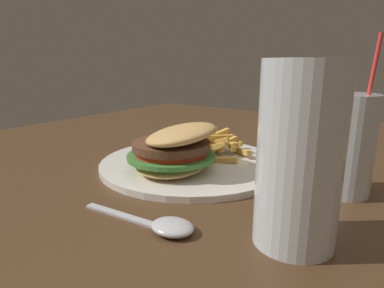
# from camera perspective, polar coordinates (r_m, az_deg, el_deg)

# --- Properties ---
(dining_table) EXTENTS (1.49, 1.28, 0.70)m
(dining_table) POSITION_cam_1_polar(r_m,az_deg,el_deg) (0.53, -0.62, -16.25)
(dining_table) COLOR #4C331E
(dining_table) RESTS_ON ground_plane
(meal_plate_near) EXTENTS (0.32, 0.32, 0.09)m
(meal_plate_near) POSITION_cam_1_polar(r_m,az_deg,el_deg) (0.54, -1.19, -1.99)
(meal_plate_near) COLOR white
(meal_plate_near) RESTS_ON dining_table
(beer_glass) EXTENTS (0.08, 0.08, 0.18)m
(beer_glass) POSITION_cam_1_polar(r_m,az_deg,el_deg) (0.32, 18.50, -2.80)
(beer_glass) COLOR silver
(beer_glass) RESTS_ON dining_table
(juice_glass) EXTENTS (0.07, 0.07, 0.21)m
(juice_glass) POSITION_cam_1_polar(r_m,az_deg,el_deg) (0.48, 25.70, -0.90)
(juice_glass) COLOR silver
(juice_glass) RESTS_ON dining_table
(spoon) EXTENTS (0.04, 0.15, 0.01)m
(spoon) POSITION_cam_1_polar(r_m,az_deg,el_deg) (0.36, -4.67, -14.22)
(spoon) COLOR silver
(spoon) RESTS_ON dining_table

